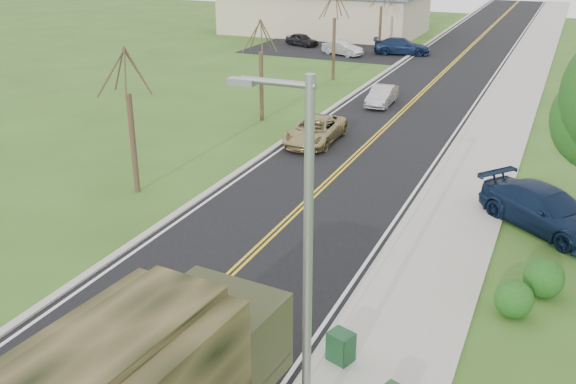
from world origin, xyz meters
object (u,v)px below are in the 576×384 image
Objects in this scene: suv_champagne at (315,130)px; pickup_navy at (545,209)px; sedan_silver at (382,96)px; utility_box_near at (341,346)px.

suv_champagne is 0.90× the size of pickup_navy.
sedan_silver is 0.70× the size of pickup_navy.
sedan_silver is 4.62× the size of utility_box_near.
sedan_silver is 26.44m from utility_box_near.
pickup_navy is 6.64× the size of utility_box_near.
utility_box_near is at bearing -163.82° from pickup_navy.
sedan_silver is at bearing 81.97° from suv_champagne.
pickup_navy reaches higher than utility_box_near.
pickup_navy reaches higher than suv_champagne.
suv_champagne is 8.92m from sedan_silver.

